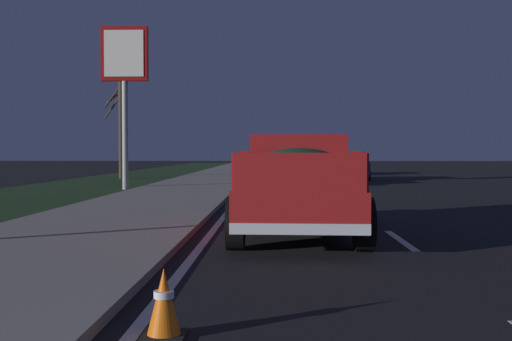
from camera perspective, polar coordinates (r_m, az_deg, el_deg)
name	(u,v)px	position (r m, az deg, el deg)	size (l,w,h in m)	color
ground	(321,184)	(28.83, 6.12, -1.30)	(144.00, 144.00, 0.00)	black
sidewalk_shoulder	(201,183)	(28.96, -5.20, -1.17)	(108.00, 4.00, 0.12)	gray
grass_verge	(96,184)	(29.98, -14.73, -1.23)	(108.00, 6.00, 0.01)	#1E3819
lane_markings	(268,182)	(30.61, 1.09, -1.11)	(108.00, 3.54, 0.01)	silver
pickup_truck	(299,182)	(11.35, 4.01, -1.08)	(5.49, 2.40, 1.87)	maroon
sedan_blue	(347,166)	(33.63, 8.49, 0.47)	(4.45, 2.10, 1.54)	navy
sedan_tan	(287,168)	(27.97, 2.88, 0.22)	(4.40, 2.02, 1.54)	#9E845B
sedan_white	(330,163)	(41.19, 6.93, 0.71)	(4.41, 2.03, 1.54)	silver
gas_price_sign	(125,68)	(25.58, -12.20, 9.40)	(0.27, 1.90, 6.61)	#99999E
bare_tree_far	(120,125)	(35.73, -12.58, 4.18)	(0.81, 1.26, 5.78)	#423323
traffic_cone_near	(164,303)	(5.23, -8.62, -12.21)	(0.36, 0.36, 0.58)	black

